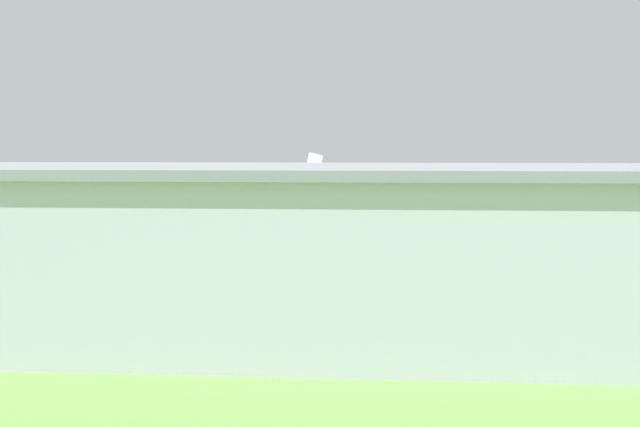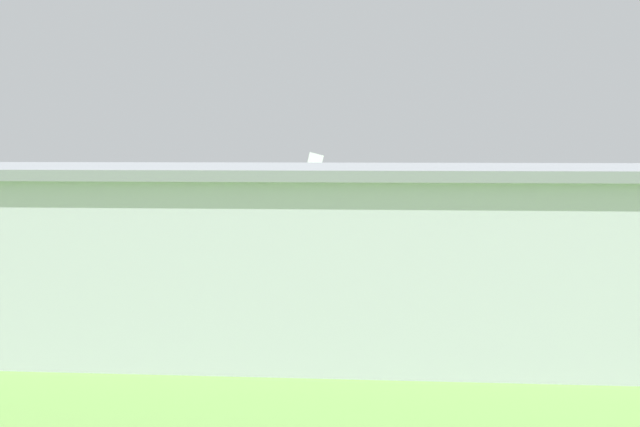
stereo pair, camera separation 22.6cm
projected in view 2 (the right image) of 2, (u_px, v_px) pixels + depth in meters
name	position (u px, v px, depth m)	size (l,w,h in m)	color
ground_plane	(404.00, 241.00, 59.99)	(400.00, 400.00, 0.00)	#608C42
hangar	(435.00, 253.00, 29.36)	(39.66, 11.60, 6.41)	#B7BCC6
biplane	(271.00, 187.00, 56.83)	(7.77, 9.10, 4.23)	silver
person_near_hangar_door	(114.00, 256.00, 46.33)	(0.51, 0.51, 1.53)	navy
person_watching_takeoff	(25.00, 263.00, 43.07)	(0.51, 0.51, 1.72)	#72338C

